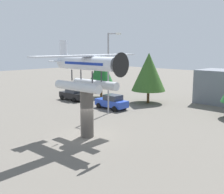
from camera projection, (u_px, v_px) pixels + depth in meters
name	position (u px, v px, depth m)	size (l,w,h in m)	color
ground_plane	(87.00, 137.00, 23.30)	(140.00, 140.00, 0.00)	#605B54
display_pedestal	(87.00, 113.00, 22.95)	(1.10, 1.10, 4.01)	#4C4742
floatplane_monument	(87.00, 69.00, 22.22)	(6.95, 10.44, 4.00)	silver
car_near_black	(73.00, 94.00, 39.28)	(4.20, 2.02, 1.76)	black
car_mid_blue	(112.00, 102.00, 33.75)	(4.20, 2.02, 1.76)	#2847B7
streetlight_primary	(109.00, 68.00, 30.50)	(1.84, 0.28, 8.97)	gray
tree_west	(101.00, 69.00, 41.48)	(3.50, 3.50, 6.24)	brown
tree_east	(149.00, 72.00, 36.95)	(4.56, 4.56, 6.74)	brown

